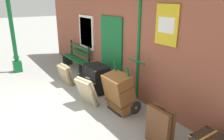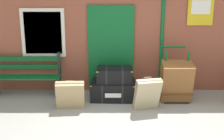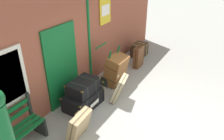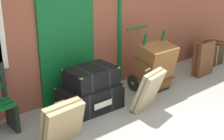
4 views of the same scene
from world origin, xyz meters
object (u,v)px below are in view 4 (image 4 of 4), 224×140
object	(u,v)px
steamer_trunk_middle	(91,77)
porters_trolley	(148,75)
suitcase_beige	(203,58)
suitcase_caramel	(148,90)
large_brown_trunk	(155,67)
suitcase_slate	(62,123)
corner_trunk	(212,53)
steamer_trunk_base	(90,97)

from	to	relation	value
steamer_trunk_middle	porters_trolley	bearing A→B (deg)	0.22
suitcase_beige	suitcase_caramel	bearing A→B (deg)	-169.74
suitcase_beige	large_brown_trunk	bearing A→B (deg)	175.54
large_brown_trunk	suitcase_caramel	xyz separation A→B (m)	(-0.70, -0.50, -0.11)
suitcase_slate	corner_trunk	bearing A→B (deg)	7.87
large_brown_trunk	porters_trolley	bearing A→B (deg)	90.00
suitcase_slate	corner_trunk	xyz separation A→B (m)	(4.63, 0.64, -0.07)
suitcase_beige	corner_trunk	distance (m)	0.95
suitcase_beige	suitcase_slate	distance (m)	3.77
porters_trolley	suitcase_caramel	distance (m)	0.97
suitcase_beige	suitcase_caramel	size ratio (longest dim) A/B	1.07
steamer_trunk_base	corner_trunk	world-z (taller)	corner_trunk
suitcase_beige	suitcase_slate	size ratio (longest dim) A/B	1.25
porters_trolley	large_brown_trunk	size ratio (longest dim) A/B	1.24
porters_trolley	suitcase_beige	bearing A→B (deg)	-11.50
steamer_trunk_base	suitcase_caramel	distance (m)	0.99
corner_trunk	porters_trolley	bearing A→B (deg)	-178.62
porters_trolley	suitcase_slate	size ratio (longest dim) A/B	1.87
steamer_trunk_base	corner_trunk	xyz separation A→B (m)	(3.72, 0.06, 0.03)
large_brown_trunk	suitcase_beige	size ratio (longest dim) A/B	1.22
suitcase_beige	suitcase_slate	xyz separation A→B (m)	(-3.76, -0.29, -0.06)
large_brown_trunk	suitcase_beige	xyz separation A→B (m)	(1.43, -0.11, -0.10)
steamer_trunk_base	suitcase_beige	bearing A→B (deg)	-5.65
suitcase_slate	suitcase_caramel	xyz separation A→B (m)	(1.63, -0.09, 0.05)
steamer_trunk_middle	porters_trolley	distance (m)	1.42
porters_trolley	large_brown_trunk	distance (m)	0.27
suitcase_slate	corner_trunk	world-z (taller)	suitcase_slate
suitcase_beige	suitcase_slate	bearing A→B (deg)	-175.53
large_brown_trunk	steamer_trunk_base	bearing A→B (deg)	173.15
porters_trolley	large_brown_trunk	world-z (taller)	porters_trolley
steamer_trunk_middle	suitcase_caramel	bearing A→B (deg)	-44.28
steamer_trunk_middle	large_brown_trunk	bearing A→B (deg)	-7.16
suitcase_beige	steamer_trunk_base	bearing A→B (deg)	174.35
porters_trolley	suitcase_beige	xyz separation A→B (m)	(1.43, -0.29, 0.10)
steamer_trunk_middle	suitcase_slate	bearing A→B (deg)	-148.55
large_brown_trunk	corner_trunk	size ratio (longest dim) A/B	1.38
porters_trolley	suitcase_caramel	bearing A→B (deg)	-135.88
steamer_trunk_base	porters_trolley	distance (m)	1.42
steamer_trunk_middle	suitcase_caramel	size ratio (longest dim) A/B	1.11
large_brown_trunk	suitcase_beige	bearing A→B (deg)	-4.46
large_brown_trunk	suitcase_slate	size ratio (longest dim) A/B	1.52
steamer_trunk_base	steamer_trunk_middle	world-z (taller)	steamer_trunk_middle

